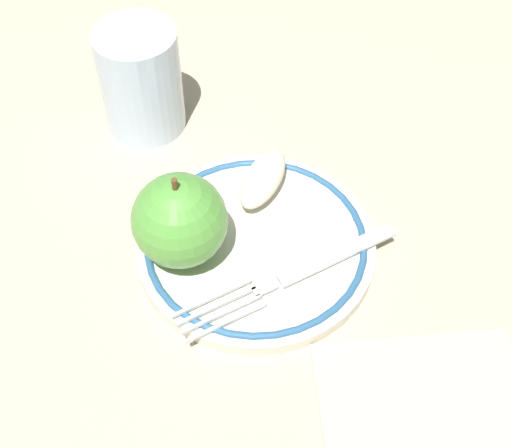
{
  "coord_description": "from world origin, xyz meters",
  "views": [
    {
      "loc": [
        0.11,
        0.33,
        0.47
      ],
      "look_at": [
        -0.01,
        0.01,
        0.04
      ],
      "focal_mm": 50.0,
      "sensor_mm": 36.0,
      "label": 1
    }
  ],
  "objects": [
    {
      "name": "plate",
      "position": [
        -0.01,
        0.01,
        0.01
      ],
      "size": [
        0.19,
        0.19,
        0.02
      ],
      "color": "silver",
      "rests_on": "ground_plane"
    },
    {
      "name": "apple_slice_front",
      "position": [
        -0.04,
        -0.04,
        0.03
      ],
      "size": [
        0.07,
        0.07,
        0.02
      ],
      "primitive_type": "ellipsoid",
      "rotation": [
        0.0,
        0.0,
        0.79
      ],
      "color": "#EFE7C6",
      "rests_on": "plate"
    },
    {
      "name": "drinking_glass",
      "position": [
        0.03,
        -0.17,
        0.05
      ],
      "size": [
        0.07,
        0.07,
        0.1
      ],
      "primitive_type": "cylinder",
      "color": "silver",
      "rests_on": "ground_plane"
    },
    {
      "name": "fork",
      "position": [
        -0.03,
        0.05,
        0.02
      ],
      "size": [
        0.19,
        0.05,
        0.0
      ],
      "rotation": [
        0.0,
        0.0,
        0.14
      ],
      "color": "silver",
      "rests_on": "plate"
    },
    {
      "name": "ground_plane",
      "position": [
        0.0,
        0.0,
        0.0
      ],
      "size": [
        2.0,
        2.0,
        0.0
      ],
      "primitive_type": "plane",
      "color": "#B5A78C"
    },
    {
      "name": "apple_red_whole",
      "position": [
        0.05,
        -0.01,
        0.05
      ],
      "size": [
        0.07,
        0.07,
        0.08
      ],
      "color": "#559E3D",
      "rests_on": "plate"
    },
    {
      "name": "napkin_folded",
      "position": [
        -0.07,
        0.18,
        0.0
      ],
      "size": [
        0.18,
        0.16,
        0.01
      ],
      "primitive_type": "cube",
      "rotation": [
        0.0,
        0.0,
        -0.27
      ],
      "color": "beige",
      "rests_on": "ground_plane"
    }
  ]
}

